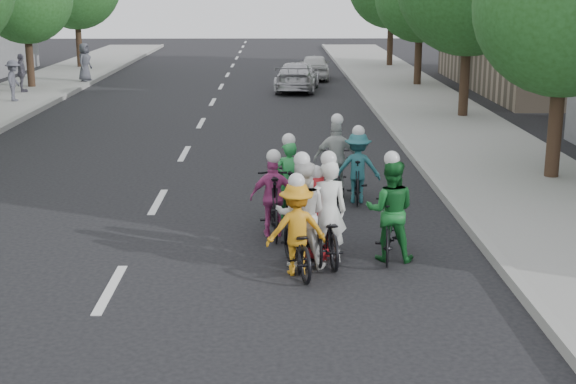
{
  "coord_description": "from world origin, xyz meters",
  "views": [
    {
      "loc": [
        2.48,
        -11.23,
        4.37
      ],
      "look_at": [
        2.68,
        1.9,
        1.0
      ],
      "focal_mm": 50.0,
      "sensor_mm": 36.0,
      "label": 1
    }
  ],
  "objects_px": {
    "cyclist_7": "(357,172)",
    "spectator_2": "(85,62)",
    "cyclist_6": "(301,224)",
    "follow_car_lead": "(297,77)",
    "follow_car_trail": "(314,67)",
    "cyclist_5": "(289,189)",
    "cyclist_3": "(274,201)",
    "cyclist_4": "(315,226)",
    "spectator_1": "(22,73)",
    "cyclist_0": "(327,225)",
    "cyclist_2": "(296,237)",
    "cyclist_8": "(336,168)",
    "spectator_0": "(14,81)",
    "cyclist_1": "(390,218)"
  },
  "relations": [
    {
      "from": "cyclist_6",
      "to": "follow_car_lead",
      "type": "bearing_deg",
      "value": -86.25
    },
    {
      "from": "cyclist_2",
      "to": "cyclist_3",
      "type": "distance_m",
      "value": 2.03
    },
    {
      "from": "cyclist_0",
      "to": "cyclist_6",
      "type": "height_order",
      "value": "cyclist_6"
    },
    {
      "from": "cyclist_2",
      "to": "cyclist_5",
      "type": "bearing_deg",
      "value": -100.52
    },
    {
      "from": "cyclist_7",
      "to": "spectator_0",
      "type": "distance_m",
      "value": 18.5
    },
    {
      "from": "cyclist_4",
      "to": "cyclist_7",
      "type": "relative_size",
      "value": 1.04
    },
    {
      "from": "cyclist_5",
      "to": "cyclist_6",
      "type": "distance_m",
      "value": 2.72
    },
    {
      "from": "cyclist_1",
      "to": "cyclist_4",
      "type": "distance_m",
      "value": 1.23
    },
    {
      "from": "cyclist_4",
      "to": "follow_car_trail",
      "type": "distance_m",
      "value": 26.56
    },
    {
      "from": "follow_car_trail",
      "to": "spectator_2",
      "type": "distance_m",
      "value": 10.84
    },
    {
      "from": "cyclist_1",
      "to": "cyclist_5",
      "type": "distance_m",
      "value": 2.89
    },
    {
      "from": "cyclist_0",
      "to": "cyclist_6",
      "type": "relative_size",
      "value": 0.98
    },
    {
      "from": "spectator_0",
      "to": "spectator_1",
      "type": "bearing_deg",
      "value": 8.14
    },
    {
      "from": "cyclist_2",
      "to": "spectator_2",
      "type": "bearing_deg",
      "value": -82.06
    },
    {
      "from": "cyclist_8",
      "to": "spectator_1",
      "type": "relative_size",
      "value": 1.15
    },
    {
      "from": "cyclist_1",
      "to": "cyclist_2",
      "type": "distance_m",
      "value": 1.68
    },
    {
      "from": "cyclist_8",
      "to": "follow_car_trail",
      "type": "distance_m",
      "value": 22.52
    },
    {
      "from": "cyclist_2",
      "to": "cyclist_6",
      "type": "distance_m",
      "value": 0.35
    },
    {
      "from": "cyclist_5",
      "to": "cyclist_3",
      "type": "bearing_deg",
      "value": 69.36
    },
    {
      "from": "follow_car_trail",
      "to": "spectator_1",
      "type": "height_order",
      "value": "spectator_1"
    },
    {
      "from": "cyclist_0",
      "to": "cyclist_2",
      "type": "bearing_deg",
      "value": 41.78
    },
    {
      "from": "spectator_1",
      "to": "cyclist_0",
      "type": "bearing_deg",
      "value": -170.14
    },
    {
      "from": "cyclist_7",
      "to": "follow_car_trail",
      "type": "bearing_deg",
      "value": -86.47
    },
    {
      "from": "cyclist_3",
      "to": "spectator_1",
      "type": "height_order",
      "value": "spectator_1"
    },
    {
      "from": "spectator_0",
      "to": "spectator_2",
      "type": "height_order",
      "value": "spectator_2"
    },
    {
      "from": "cyclist_4",
      "to": "cyclist_6",
      "type": "relative_size",
      "value": 0.9
    },
    {
      "from": "cyclist_0",
      "to": "follow_car_trail",
      "type": "bearing_deg",
      "value": -98.54
    },
    {
      "from": "follow_car_trail",
      "to": "follow_car_lead",
      "type": "bearing_deg",
      "value": 80.53
    },
    {
      "from": "cyclist_8",
      "to": "follow_car_lead",
      "type": "relative_size",
      "value": 0.42
    },
    {
      "from": "cyclist_6",
      "to": "follow_car_lead",
      "type": "height_order",
      "value": "cyclist_6"
    },
    {
      "from": "follow_car_trail",
      "to": "cyclist_4",
      "type": "bearing_deg",
      "value": 89.83
    },
    {
      "from": "cyclist_4",
      "to": "cyclist_5",
      "type": "height_order",
      "value": "cyclist_5"
    },
    {
      "from": "cyclist_1",
      "to": "follow_car_trail",
      "type": "xyz_separation_m",
      "value": [
        0.02,
        26.59,
        -0.08
      ]
    },
    {
      "from": "follow_car_trail",
      "to": "spectator_0",
      "type": "xyz_separation_m",
      "value": [
        -11.81,
        -8.56,
        0.32
      ]
    },
    {
      "from": "cyclist_5",
      "to": "spectator_0",
      "type": "relative_size",
      "value": 1.09
    },
    {
      "from": "cyclist_7",
      "to": "cyclist_5",
      "type": "bearing_deg",
      "value": 44.68
    },
    {
      "from": "cyclist_5",
      "to": "spectator_1",
      "type": "relative_size",
      "value": 1.08
    },
    {
      "from": "spectator_2",
      "to": "spectator_0",
      "type": "bearing_deg",
      "value": -173.97
    },
    {
      "from": "cyclist_3",
      "to": "cyclist_4",
      "type": "xyz_separation_m",
      "value": [
        0.68,
        -1.3,
        -0.07
      ]
    },
    {
      "from": "cyclist_1",
      "to": "cyclist_2",
      "type": "bearing_deg",
      "value": 32.03
    },
    {
      "from": "cyclist_7",
      "to": "spectator_2",
      "type": "distance_m",
      "value": 23.44
    },
    {
      "from": "cyclist_1",
      "to": "cyclist_7",
      "type": "distance_m",
      "value": 3.65
    },
    {
      "from": "spectator_1",
      "to": "cyclist_4",
      "type": "bearing_deg",
      "value": -170.45
    },
    {
      "from": "cyclist_0",
      "to": "spectator_2",
      "type": "distance_m",
      "value": 26.48
    },
    {
      "from": "cyclist_0",
      "to": "cyclist_5",
      "type": "height_order",
      "value": "cyclist_0"
    },
    {
      "from": "cyclist_7",
      "to": "follow_car_trail",
      "type": "xyz_separation_m",
      "value": [
        0.18,
        22.95,
        -0.02
      ]
    },
    {
      "from": "spectator_0",
      "to": "spectator_2",
      "type": "xyz_separation_m",
      "value": [
        1.16,
        6.59,
        0.09
      ]
    },
    {
      "from": "cyclist_5",
      "to": "spectator_2",
      "type": "distance_m",
      "value": 23.98
    },
    {
      "from": "spectator_1",
      "to": "cyclist_1",
      "type": "bearing_deg",
      "value": -167.94
    },
    {
      "from": "cyclist_5",
      "to": "cyclist_8",
      "type": "height_order",
      "value": "cyclist_8"
    }
  ]
}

